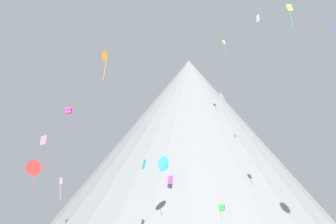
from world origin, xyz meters
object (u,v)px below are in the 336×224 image
at_px(kite_gold_high, 224,44).
at_px(kite_violet_low, 170,180).
at_px(kite_green_low, 222,208).
at_px(rock_massif, 197,151).
at_px(kite_lime_high, 290,10).
at_px(kite_rainbow_mid, 43,140).
at_px(kite_white_high, 258,18).
at_px(kite_teal_low, 144,166).
at_px(kite_magenta_high, 69,111).
at_px(kite_cyan_low, 164,164).
at_px(kite_orange_high, 105,56).
at_px(kite_pink_low, 61,184).
at_px(kite_red_low, 33,168).

relative_size(kite_gold_high, kite_violet_low, 2.18).
bearing_deg(kite_green_low, rock_massif, 107.66).
relative_size(kite_lime_high, kite_gold_high, 1.08).
relative_size(kite_green_low, kite_rainbow_mid, 1.75).
relative_size(kite_white_high, kite_green_low, 0.51).
height_order(kite_white_high, kite_violet_low, kite_white_high).
height_order(rock_massif, kite_teal_low, rock_massif).
relative_size(kite_white_high, kite_teal_low, 0.36).
bearing_deg(kite_rainbow_mid, kite_teal_low, -86.56).
xyz_separation_m(kite_white_high, kite_green_low, (-7.31, -2.78, -32.41)).
distance_m(kite_magenta_high, kite_cyan_low, 40.15).
distance_m(kite_orange_high, kite_white_high, 31.27).
xyz_separation_m(kite_cyan_low, kite_violet_low, (0.03, 9.68, -1.38)).
bearing_deg(kite_gold_high, kite_rainbow_mid, -122.52).
relative_size(kite_pink_low, kite_teal_low, 1.11).
bearing_deg(kite_pink_low, kite_green_low, -123.84).
bearing_deg(kite_white_high, kite_violet_low, -98.58).
xyz_separation_m(kite_teal_low, kite_violet_low, (2.39, 14.41, -0.38)).
xyz_separation_m(rock_massif, kite_cyan_low, (-3.60, -39.36, -9.08)).
relative_size(kite_cyan_low, kite_violet_low, 2.72).
height_order(kite_orange_high, kite_magenta_high, kite_orange_high).
bearing_deg(kite_pink_low, kite_rainbow_mid, 173.99).
xyz_separation_m(kite_lime_high, kite_cyan_low, (-19.30, 11.54, -19.84)).
relative_size(kite_lime_high, kite_pink_low, 0.94).
distance_m(kite_lime_high, kite_cyan_low, 29.99).
distance_m(kite_gold_high, kite_violet_low, 30.77).
relative_size(kite_violet_low, kite_rainbow_mid, 1.11).
distance_m(kite_white_high, kite_gold_high, 14.96).
distance_m(rock_massif, kite_green_low, 44.01).
relative_size(kite_red_low, kite_green_low, 1.78).
bearing_deg(kite_red_low, kite_rainbow_mid, 74.45).
distance_m(kite_lime_high, kite_magenta_high, 58.54).
relative_size(kite_pink_low, kite_magenta_high, 0.91).
distance_m(kite_pink_low, kite_orange_high, 27.08).
distance_m(kite_cyan_low, kite_violet_low, 9.78).
relative_size(kite_red_low, kite_rainbow_mid, 3.11).
relative_size(rock_massif, kite_rainbow_mid, 58.57).
bearing_deg(kite_rainbow_mid, kite_orange_high, -31.61).
bearing_deg(kite_rainbow_mid, rock_massif, -47.22).
relative_size(kite_gold_high, kite_teal_low, 0.98).
bearing_deg(kite_cyan_low, kite_pink_low, 106.84).
height_order(kite_magenta_high, kite_red_low, kite_magenta_high).
bearing_deg(kite_white_high, rock_massif, -143.32).
bearing_deg(kite_teal_low, rock_massif, 3.54).
bearing_deg(rock_massif, kite_teal_low, -97.70).
bearing_deg(kite_cyan_low, kite_rainbow_mid, 165.26).
distance_m(kite_magenta_high, kite_gold_high, 38.96).
bearing_deg(kite_red_low, kite_lime_high, 123.37).
height_order(kite_magenta_high, kite_gold_high, kite_gold_high).
bearing_deg(kite_lime_high, kite_teal_low, -168.06).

